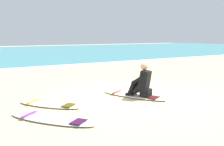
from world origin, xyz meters
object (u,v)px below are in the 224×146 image
at_px(surfer_seated, 142,83).
at_px(surfboard_spare_far, 49,104).
at_px(surfboard_main, 133,95).
at_px(surfboard_spare_near, 51,119).

height_order(surfer_seated, surfboard_spare_far, surfer_seated).
height_order(surfboard_main, surfboard_spare_far, same).
relative_size(surfboard_main, surfboard_spare_far, 1.22).
height_order(surfer_seated, surfboard_spare_near, surfer_seated).
bearing_deg(surfboard_spare_far, surfboard_spare_near, -106.13).
xyz_separation_m(surfboard_spare_near, surfboard_spare_far, (0.34, 1.16, 0.00)).
relative_size(surfboard_spare_near, surfboard_spare_far, 1.15).
bearing_deg(surfboard_main, surfboard_spare_near, -163.07).
xyz_separation_m(surfboard_main, surfboard_spare_far, (-2.41, 0.33, 0.00)).
distance_m(surfboard_main, surfer_seated, 0.49).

